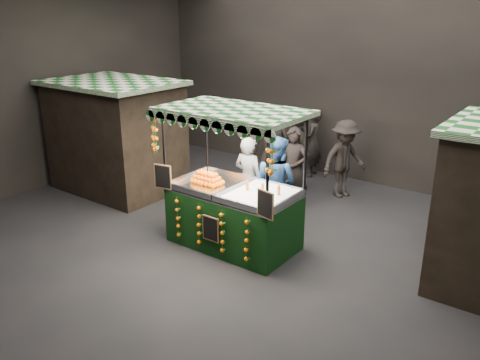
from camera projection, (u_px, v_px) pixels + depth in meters
The scene contains 13 objects.
ground at pixel (241, 253), 8.81m from camera, with size 12.00×12.00×0.00m, color black.
market_hall at pixel (241, 61), 7.69m from camera, with size 12.10×10.10×5.05m.
neighbour_stall_left at pixel (116, 136), 11.60m from camera, with size 3.00×2.20×2.60m.
juice_stall at pixel (233, 206), 8.84m from camera, with size 2.63×1.55×2.55m.
vendor_grey at pixel (249, 180), 9.90m from camera, with size 0.65×0.43×1.77m.
vendor_blue at pixel (276, 183), 9.56m from camera, with size 0.98×0.80×1.89m.
shopper_0 at pixel (293, 169), 10.54m from camera, with size 0.71×0.51×1.80m.
shopper_1 at pixel (456, 217), 8.21m from camera, with size 1.01×0.92×1.69m.
shopper_2 at pixel (298, 152), 11.63m from camera, with size 1.15×0.95×1.84m.
shopper_3 at pixel (344, 159), 11.20m from camera, with size 1.11×1.34×1.81m.
shopper_4 at pixel (272, 143), 12.37m from camera, with size 1.09×0.97×1.88m.
shopper_5 at pixel (455, 212), 8.67m from camera, with size 1.18×1.40×1.51m.
shopper_6 at pixel (313, 143), 12.61m from camera, with size 0.55×0.72×1.76m.
Camera 1 is at (4.67, -6.34, 4.16)m, focal length 36.69 mm.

